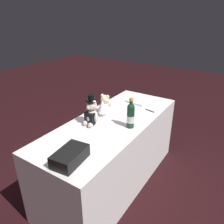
% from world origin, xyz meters
% --- Properties ---
extents(ground_plane, '(12.00, 12.00, 0.00)m').
position_xyz_m(ground_plane, '(0.00, 0.00, 0.00)').
color(ground_plane, black).
extents(reception_table, '(1.84, 0.72, 0.79)m').
position_xyz_m(reception_table, '(0.00, 0.00, 0.40)').
color(reception_table, white).
rests_on(reception_table, ground_plane).
extents(teddy_bear_groom, '(0.16, 0.17, 0.31)m').
position_xyz_m(teddy_bear_groom, '(-0.18, 0.12, 0.92)').
color(teddy_bear_groom, beige).
rests_on(teddy_bear_groom, reception_table).
extents(teddy_bear_bride, '(0.21, 0.17, 0.23)m').
position_xyz_m(teddy_bear_bride, '(0.09, 0.16, 0.89)').
color(teddy_bear_bride, white).
rests_on(teddy_bear_bride, reception_table).
extents(champagne_bottle, '(0.08, 0.08, 0.30)m').
position_xyz_m(champagne_bottle, '(-0.02, -0.22, 0.92)').
color(champagne_bottle, '#153B24').
rests_on(champagne_bottle, reception_table).
extents(signing_pen, '(0.04, 0.13, 0.01)m').
position_xyz_m(signing_pen, '(0.44, -0.22, 0.80)').
color(signing_pen, black).
rests_on(signing_pen, reception_table).
extents(gift_case_black, '(0.31, 0.21, 0.10)m').
position_xyz_m(gift_case_black, '(-0.74, -0.11, 0.84)').
color(gift_case_black, black).
rests_on(gift_case_black, reception_table).
extents(guestbook, '(0.26, 0.29, 0.02)m').
position_xyz_m(guestbook, '(0.62, 0.01, 0.81)').
color(guestbook, white).
rests_on(guestbook, reception_table).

